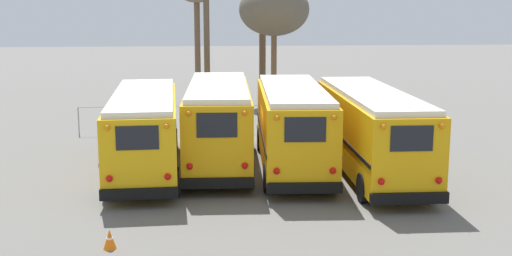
{
  "coord_description": "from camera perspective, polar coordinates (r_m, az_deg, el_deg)",
  "views": [
    {
      "loc": [
        -2.04,
        -24.64,
        6.43
      ],
      "look_at": [
        0.0,
        0.15,
        1.68
      ],
      "focal_mm": 45.0,
      "sensor_mm": 36.0,
      "label": 1
    }
  ],
  "objects": [
    {
      "name": "school_bus_1",
      "position": [
        26.03,
        -3.35,
        0.6
      ],
      "size": [
        2.86,
        9.52,
        3.35
      ],
      "color": "#E5A00C",
      "rests_on": "ground"
    },
    {
      "name": "school_bus_3",
      "position": [
        25.18,
        10.13,
        -0.06
      ],
      "size": [
        2.66,
        10.4,
        3.23
      ],
      "color": "#E5A00C",
      "rests_on": "ground"
    },
    {
      "name": "utility_pole",
      "position": [
        34.53,
        -4.39,
        7.16
      ],
      "size": [
        1.8,
        0.31,
        8.23
      ],
      "color": "brown",
      "rests_on": "ground"
    },
    {
      "name": "ground_plane",
      "position": [
        25.55,
        0.03,
        -3.76
      ],
      "size": [
        160.0,
        160.0,
        0.0
      ],
      "primitive_type": "plane",
      "color": "#66635E"
    },
    {
      "name": "traffic_cone",
      "position": [
        17.89,
        -12.88,
        -9.62
      ],
      "size": [
        0.36,
        0.36,
        0.54
      ],
      "color": "orange",
      "rests_on": "ground"
    },
    {
      "name": "fence_line",
      "position": [
        33.03,
        -1.1,
        1.32
      ],
      "size": [
        16.8,
        0.06,
        1.42
      ],
      "color": "#939399",
      "rests_on": "ground"
    },
    {
      "name": "school_bus_2",
      "position": [
        25.44,
        3.27,
        0.3
      ],
      "size": [
        2.98,
        9.49,
        3.3
      ],
      "color": "#E5A00C",
      "rests_on": "ground"
    },
    {
      "name": "school_bus_0",
      "position": [
        25.36,
        -9.89,
        -0.09
      ],
      "size": [
        2.94,
        9.94,
        3.12
      ],
      "color": "#EAAA0F",
      "rests_on": "ground"
    },
    {
      "name": "bare_tree_2",
      "position": [
        37.44,
        1.62,
        10.43
      ],
      "size": [
        4.05,
        4.05,
        7.74
      ],
      "color": "brown",
      "rests_on": "ground"
    }
  ]
}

